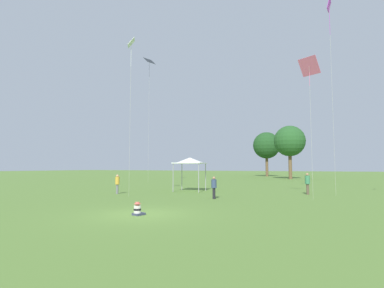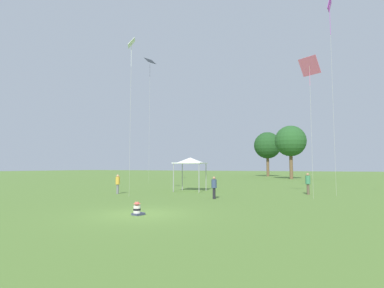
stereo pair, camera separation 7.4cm
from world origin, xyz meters
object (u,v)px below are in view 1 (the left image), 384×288
(canopy_tent, at_px, (190,161))
(kite_0, at_px, (309,68))
(seated_toddler, at_px, (138,210))
(distant_tree_0, at_px, (290,141))
(person_standing_1, at_px, (117,182))
(kite_1, at_px, (329,15))
(person_standing_2, at_px, (307,182))
(kite_3, at_px, (131,51))
(distant_tree_1, at_px, (266,146))
(kite_2, at_px, (149,64))
(person_standing_0, at_px, (214,186))

(canopy_tent, height_order, kite_0, kite_0)
(seated_toddler, height_order, kite_0, kite_0)
(canopy_tent, bearing_deg, seated_toddler, -73.58)
(canopy_tent, bearing_deg, distant_tree_0, 82.45)
(person_standing_1, distance_m, kite_1, 21.56)
(kite_1, bearing_deg, person_standing_1, -19.55)
(seated_toddler, distance_m, person_standing_2, 15.58)
(seated_toddler, height_order, kite_3, kite_3)
(seated_toddler, relative_size, kite_0, 0.06)
(distant_tree_1, bearing_deg, kite_2, -104.45)
(seated_toddler, distance_m, person_standing_0, 8.08)
(person_standing_0, distance_m, kite_0, 10.70)
(person_standing_0, bearing_deg, kite_0, -77.47)
(person_standing_1, distance_m, person_standing_2, 15.38)
(kite_1, bearing_deg, kite_3, -11.50)
(person_standing_1, relative_size, kite_0, 0.16)
(person_standing_1, distance_m, distant_tree_0, 38.78)
(person_standing_1, relative_size, distant_tree_0, 0.16)
(person_standing_1, distance_m, canopy_tent, 6.73)
(person_standing_0, relative_size, kite_1, 0.10)
(person_standing_2, xyz_separation_m, distant_tree_1, (-12.66, 44.51, 6.17))
(seated_toddler, xyz_separation_m, person_standing_0, (0.52, 8.03, 0.65))
(person_standing_0, height_order, person_standing_1, person_standing_1)
(seated_toddler, relative_size, person_standing_0, 0.40)
(kite_0, bearing_deg, person_standing_1, 80.47)
(kite_3, height_order, distant_tree_0, kite_3)
(distant_tree_0, bearing_deg, kite_3, -98.98)
(seated_toddler, xyz_separation_m, person_standing_2, (6.04, 14.35, 0.76))
(seated_toddler, xyz_separation_m, kite_3, (-5.70, 6.67, 10.87))
(person_standing_2, distance_m, kite_2, 28.54)
(kite_1, xyz_separation_m, kite_3, (-13.77, -7.10, -3.01))
(person_standing_2, bearing_deg, kite_1, 159.77)
(seated_toddler, distance_m, distant_tree_0, 46.00)
(seated_toddler, xyz_separation_m, kite_1, (8.07, 13.76, 13.87))
(person_standing_2, bearing_deg, kite_2, -27.57)
(seated_toddler, height_order, distant_tree_0, distant_tree_0)
(kite_0, relative_size, kite_3, 0.82)
(person_standing_0, height_order, kite_0, kite_0)
(person_standing_1, xyz_separation_m, distant_tree_0, (8.48, 37.37, 5.95))
(person_standing_0, xyz_separation_m, canopy_tent, (-4.38, 5.07, 1.85))
(person_standing_1, height_order, kite_2, kite_2)
(kite_0, distance_m, kite_2, 26.93)
(canopy_tent, height_order, distant_tree_0, distant_tree_0)
(distant_tree_1, bearing_deg, distant_tree_0, -62.13)
(person_standing_1, xyz_separation_m, distant_tree_1, (1.42, 50.71, 6.25))
(kite_0, distance_m, distant_tree_1, 49.80)
(person_standing_2, xyz_separation_m, kite_1, (2.03, -0.58, 13.11))
(canopy_tent, bearing_deg, kite_2, 138.04)
(seated_toddler, distance_m, person_standing_1, 11.47)
(person_standing_1, height_order, person_standing_2, person_standing_2)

